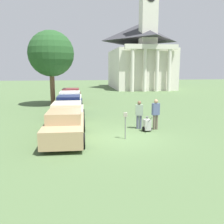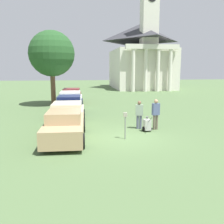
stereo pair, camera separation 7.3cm
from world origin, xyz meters
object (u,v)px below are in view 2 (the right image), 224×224
object	(u,v)px
person_supervisor	(156,112)
parked_car_navy	(70,106)
parked_car_maroon	(72,97)
parking_meter	(125,121)
person_worker	(139,113)
parked_car_cream	(68,115)
equipment_cart	(147,125)
church	(141,54)
parked_car_tan	(65,126)
parked_car_white	(71,101)

from	to	relation	value
person_supervisor	parked_car_navy	bearing A→B (deg)	-56.62
parked_car_maroon	parking_meter	xyz separation A→B (m)	(2.99, -13.11, 0.25)
parking_meter	person_worker	distance (m)	2.35
parked_car_cream	parking_meter	bearing A→B (deg)	-46.90
person_worker	equipment_cart	distance (m)	0.90
parked_car_cream	parked_car_navy	bearing A→B (deg)	91.70
person_worker	parked_car_cream	bearing A→B (deg)	-7.48
parked_car_cream	person_worker	xyz separation A→B (m)	(4.19, -1.37, 0.25)
parked_car_navy	church	bearing A→B (deg)	66.33
parked_car_tan	parked_car_maroon	size ratio (longest dim) A/B	0.94
parked_car_maroon	person_supervisor	bearing A→B (deg)	-64.21
parked_car_navy	person_supervisor	distance (m)	7.31
parked_car_navy	parked_car_maroon	world-z (taller)	parked_car_maroon
parking_meter	person_worker	bearing A→B (deg)	59.11
parked_car_cream	person_worker	world-z (taller)	person_worker
parked_car_white	parking_meter	world-z (taller)	parked_car_white
parking_meter	church	bearing A→B (deg)	74.69
parked_car_white	parked_car_maroon	xyz separation A→B (m)	(-0.00, 3.32, -0.02)
parked_car_white	church	distance (m)	24.98
parking_meter	equipment_cart	world-z (taller)	parking_meter
parked_car_navy	parked_car_maroon	bearing A→B (deg)	91.70
parked_car_maroon	equipment_cart	bearing A→B (deg)	-67.38
parking_meter	church	xyz separation A→B (m)	(8.58, 31.33, 4.89)
parked_car_navy	equipment_cart	xyz separation A→B (m)	(4.49, -5.59, -0.31)
parked_car_navy	parked_car_white	bearing A→B (deg)	91.70
parked_car_tan	parked_car_cream	distance (m)	3.13
parked_car_navy	person_supervisor	size ratio (longest dim) A/B	2.70
person_supervisor	parking_meter	bearing A→B (deg)	28.35
church	person_supervisor	bearing A→B (deg)	-102.33
parked_car_tan	person_supervisor	distance (m)	5.31
parked_car_navy	parked_car_white	xyz separation A→B (m)	(-0.00, 2.84, 0.03)
parked_car_cream	parking_meter	world-z (taller)	parked_car_cream
parked_car_navy	person_worker	world-z (taller)	person_worker
parking_meter	equipment_cart	xyz separation A→B (m)	(1.50, 1.36, -0.56)
parked_car_white	person_worker	size ratio (longest dim) A/B	2.95
parked_car_navy	person_worker	bearing A→B (deg)	-47.94
person_worker	equipment_cart	world-z (taller)	person_worker
equipment_cart	parked_car_white	bearing A→B (deg)	111.67
person_worker	parked_car_white	bearing A→B (deg)	-51.07
parked_car_cream	parked_car_navy	world-z (taller)	parked_car_navy
person_worker	equipment_cart	bearing A→B (deg)	125.00
person_supervisor	church	xyz separation A→B (m)	(6.47, 29.61, 4.83)
parked_car_navy	parked_car_tan	bearing A→B (deg)	-88.30
person_worker	person_supervisor	bearing A→B (deg)	172.16
parked_car_white	parked_car_cream	bearing A→B (deg)	-88.30
parking_meter	person_supervisor	world-z (taller)	person_supervisor
parked_car_maroon	person_worker	distance (m)	11.86
parked_car_tan	parked_car_cream	size ratio (longest dim) A/B	0.92
parked_car_cream	parked_car_white	xyz separation A→B (m)	(0.00, 6.41, 0.04)
church	parking_meter	bearing A→B (deg)	-105.31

